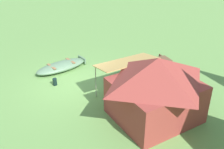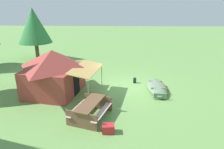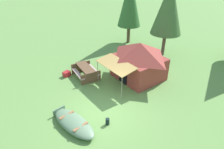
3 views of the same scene
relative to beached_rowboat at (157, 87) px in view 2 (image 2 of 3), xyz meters
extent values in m
plane|color=#66944C|center=(0.39, 1.69, -0.21)|extent=(80.00, 80.00, 0.00)
ellipsoid|color=slate|center=(0.01, 0.00, -0.01)|extent=(2.84, 1.15, 0.40)
ellipsoid|color=#212D22|center=(0.01, 0.00, 0.02)|extent=(2.61, 1.01, 0.14)
cube|color=#90633F|center=(0.58, -0.02, 0.15)|extent=(0.16, 0.82, 0.04)
cube|color=#90633F|center=(-0.55, 0.01, 0.15)|extent=(0.16, 0.82, 0.04)
cube|color=slate|center=(-1.28, 0.03, 0.01)|extent=(0.10, 0.69, 0.30)
cube|color=#993832|center=(-0.57, 5.90, 0.55)|extent=(3.36, 3.11, 1.52)
pyramid|color=#993832|center=(-0.57, 5.90, 1.80)|extent=(3.63, 3.36, 0.97)
cube|color=black|center=(-0.80, 4.59, 0.43)|extent=(0.75, 0.16, 1.22)
cube|color=tan|center=(-0.90, 4.00, 1.37)|extent=(2.82, 1.65, 0.22)
cylinder|color=gray|center=(0.23, 3.28, 0.52)|extent=(0.04, 0.04, 1.45)
cylinder|color=gray|center=(-2.21, 3.71, 0.52)|extent=(0.04, 0.04, 1.45)
cube|color=brown|center=(-3.19, 3.48, 0.53)|extent=(2.03, 1.25, 0.04)
cube|color=beige|center=(-3.37, 2.93, 0.22)|extent=(1.89, 0.81, 0.04)
cube|color=beige|center=(-3.02, 4.03, 0.22)|extent=(1.89, 0.81, 0.04)
cube|color=brown|center=(-4.01, 3.74, 0.15)|extent=(0.48, 1.37, 0.72)
cube|color=brown|center=(-2.38, 3.23, 0.15)|extent=(0.48, 1.37, 0.72)
cube|color=red|center=(-4.24, 2.64, -0.04)|extent=(0.40, 0.52, 0.34)
cylinder|color=black|center=(1.10, 1.22, -0.04)|extent=(0.28, 0.28, 0.34)
cylinder|color=brown|center=(7.06, 10.02, 0.55)|extent=(0.34, 0.34, 1.51)
cone|color=#307A3E|center=(7.06, 10.02, 2.88)|extent=(2.99, 2.99, 3.14)
camera|label=1|loc=(6.05, 11.11, 5.94)|focal=41.69mm
camera|label=2|loc=(-10.76, 2.23, 4.50)|focal=31.24mm
camera|label=3|loc=(6.35, -4.03, 6.93)|focal=32.45mm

